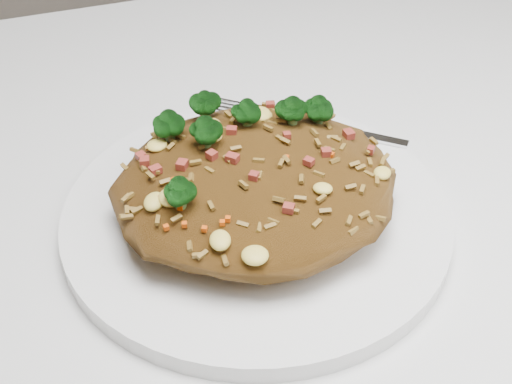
% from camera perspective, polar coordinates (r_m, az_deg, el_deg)
% --- Properties ---
extents(dining_table, '(1.20, 0.80, 0.75)m').
position_cam_1_polar(dining_table, '(0.55, -6.93, -11.68)').
color(dining_table, silver).
rests_on(dining_table, ground).
extents(plate, '(0.27, 0.27, 0.01)m').
position_cam_1_polar(plate, '(0.50, -0.00, -1.94)').
color(plate, white).
rests_on(plate, dining_table).
extents(fried_rice, '(0.19, 0.18, 0.07)m').
position_cam_1_polar(fried_rice, '(0.48, -0.07, 1.51)').
color(fried_rice, brown).
rests_on(fried_rice, plate).
extents(fork, '(0.13, 0.12, 0.00)m').
position_cam_1_polar(fork, '(0.58, 4.97, 5.31)').
color(fork, silver).
rests_on(fork, plate).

